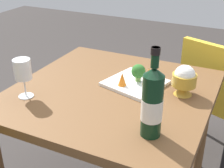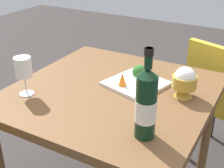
{
  "view_description": "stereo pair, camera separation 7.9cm",
  "coord_description": "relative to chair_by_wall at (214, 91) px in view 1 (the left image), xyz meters",
  "views": [
    {
      "loc": [
        -1.16,
        -0.56,
        1.42
      ],
      "look_at": [
        0.0,
        0.0,
        0.78
      ],
      "focal_mm": 49.38,
      "sensor_mm": 36.0,
      "label": 1
    },
    {
      "loc": [
        -1.12,
        -0.63,
        1.42
      ],
      "look_at": [
        0.0,
        0.0,
        0.78
      ],
      "focal_mm": 49.38,
      "sensor_mm": 36.0,
      "label": 2
    }
  ],
  "objects": [
    {
      "name": "serving_plate",
      "position": [
        -0.54,
        0.32,
        0.23
      ],
      "size": [
        0.31,
        0.31,
        0.02
      ],
      "rotation": [
        0.0,
        0.0,
        -0.27
      ],
      "color": "white",
      "rests_on": "dining_table"
    },
    {
      "name": "dining_table",
      "position": [
        -0.64,
        0.4,
        0.13
      ],
      "size": [
        0.91,
        0.91,
        0.75
      ],
      "color": "brown",
      "rests_on": "ground_plane"
    },
    {
      "name": "wine_bottle",
      "position": [
        -0.9,
        0.12,
        0.35
      ],
      "size": [
        0.08,
        0.08,
        0.34
      ],
      "color": "black",
      "rests_on": "dining_table"
    },
    {
      "name": "broccoli_floret",
      "position": [
        -0.53,
        0.31,
        0.29
      ],
      "size": [
        0.07,
        0.07,
        0.09
      ],
      "color": "#729E4C",
      "rests_on": "serving_plate"
    },
    {
      "name": "chair_by_wall",
      "position": [
        0.0,
        0.0,
        0.0
      ],
      "size": [
        0.52,
        0.52,
        0.85
      ],
      "rotation": [
        0.0,
        0.0,
        4.34
      ],
      "color": "gold",
      "rests_on": "ground_plane"
    },
    {
      "name": "carrot_garnish_right",
      "position": [
        -0.47,
        0.27,
        0.26
      ],
      "size": [
        0.03,
        0.03,
        0.05
      ],
      "color": "orange",
      "rests_on": "serving_plate"
    },
    {
      "name": "carrot_garnish_left",
      "position": [
        -0.6,
        0.36,
        0.27
      ],
      "size": [
        0.04,
        0.04,
        0.06
      ],
      "color": "orange",
      "rests_on": "serving_plate"
    },
    {
      "name": "wine_glass",
      "position": [
        -0.86,
        0.72,
        0.35
      ],
      "size": [
        0.08,
        0.08,
        0.18
      ],
      "color": "white",
      "rests_on": "dining_table"
    },
    {
      "name": "rice_bowl",
      "position": [
        -0.54,
        0.09,
        0.29
      ],
      "size": [
        0.11,
        0.11,
        0.14
      ],
      "color": "gold",
      "rests_on": "dining_table"
    }
  ]
}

